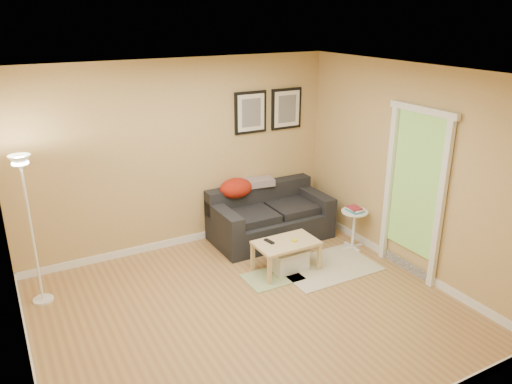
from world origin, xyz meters
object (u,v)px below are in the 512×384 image
Objects in this scene: storage_bin at (288,259)px; floor_lamp at (32,235)px; coffee_table at (286,256)px; sofa at (271,214)px; book_stack at (355,209)px; side_table at (353,230)px.

storage_bin is 3.06m from floor_lamp.
coffee_table is 0.46× the size of floor_lamp.
sofa is at bearing 86.20° from coffee_table.
coffee_table is 3.73× the size of book_stack.
floor_lamp is (-4.02, 0.64, 0.55)m from side_table.
storage_bin is at bearing -106.66° from sofa.
storage_bin is (-0.28, -0.93, -0.23)m from sofa.
storage_bin is 0.26× the size of floor_lamp.
book_stack reaches higher than coffee_table.
sofa is at bearing 73.34° from storage_bin.
side_table reaches higher than coffee_table.
floor_lamp is (-3.17, -0.19, 0.46)m from sofa.
side_table is 4.11m from floor_lamp.
side_table reaches higher than storage_bin.
book_stack is at bearing 18.74° from coffee_table.
coffee_table is at bearing -175.66° from side_table.
floor_lamp reaches higher than side_table.
floor_lamp is at bearing 165.68° from storage_bin.
sofa is 0.97× the size of floor_lamp.
sofa reaches higher than storage_bin.
coffee_table is at bearing -14.39° from floor_lamp.
storage_bin is at bearing -14.32° from floor_lamp.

